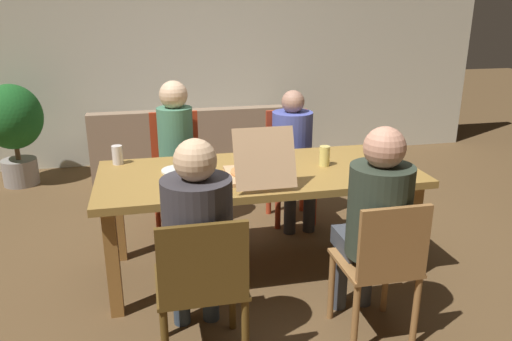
% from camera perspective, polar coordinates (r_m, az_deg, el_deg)
% --- Properties ---
extents(ground_plane, '(20.00, 20.00, 0.00)m').
position_cam_1_polar(ground_plane, '(3.66, 0.35, -11.15)').
color(ground_plane, brown).
extents(back_wall, '(6.88, 0.12, 2.99)m').
position_cam_1_polar(back_wall, '(5.99, -5.90, 15.40)').
color(back_wall, beige).
rests_on(back_wall, ground).
extents(dining_table, '(2.15, 0.92, 0.75)m').
position_cam_1_polar(dining_table, '(3.38, 0.37, -1.29)').
color(dining_table, olive).
rests_on(dining_table, ground).
extents(chair_0, '(0.45, 0.44, 0.87)m').
position_cam_1_polar(chair_0, '(2.55, -6.26, -12.83)').
color(chair_0, brown).
rests_on(chair_0, ground).
extents(person_0, '(0.35, 0.54, 1.22)m').
position_cam_1_polar(person_0, '(2.57, -6.80, -6.96)').
color(person_0, '#303B49').
rests_on(person_0, ground).
extents(chair_1, '(0.39, 0.39, 0.95)m').
position_cam_1_polar(chair_1, '(4.35, 3.81, 0.70)').
color(chair_1, '#AC371E').
rests_on(chair_1, ground).
extents(person_1, '(0.34, 0.49, 1.15)m').
position_cam_1_polar(person_1, '(4.17, 4.35, 2.73)').
color(person_1, '#35363F').
rests_on(person_1, ground).
extents(chair_2, '(0.42, 0.42, 0.97)m').
position_cam_1_polar(chair_2, '(4.20, -9.13, 0.49)').
color(chair_2, '#B5361A').
rests_on(chair_2, ground).
extents(person_2, '(0.28, 0.48, 1.26)m').
position_cam_1_polar(person_2, '(4.00, -9.14, 2.63)').
color(person_2, '#3C2E45').
rests_on(person_2, ground).
extents(chair_3, '(0.41, 0.41, 0.86)m').
position_cam_1_polar(chair_3, '(2.80, 14.30, -10.39)').
color(chair_3, olive).
rests_on(chair_3, ground).
extents(person_3, '(0.34, 0.50, 1.23)m').
position_cam_1_polar(person_3, '(2.80, 13.53, -4.96)').
color(person_3, '#3A3E45').
rests_on(person_3, ground).
extents(pizza_box_0, '(0.37, 0.51, 0.38)m').
position_cam_1_polar(pizza_box_0, '(3.19, 0.14, -0.04)').
color(pizza_box_0, tan).
rests_on(pizza_box_0, dining_table).
extents(plate_0, '(0.22, 0.22, 0.01)m').
position_cam_1_polar(plate_0, '(3.38, -8.96, 0.02)').
color(plate_0, white).
rests_on(plate_0, dining_table).
extents(plate_1, '(0.24, 0.24, 0.03)m').
position_cam_1_polar(plate_1, '(3.48, 14.16, 0.25)').
color(plate_1, white).
rests_on(plate_1, dining_table).
extents(drinking_glass_0, '(0.07, 0.07, 0.14)m').
position_cam_1_polar(drinking_glass_0, '(3.47, 7.90, 1.66)').
color(drinking_glass_0, '#D9C867').
rests_on(drinking_glass_0, dining_table).
extents(drinking_glass_1, '(0.07, 0.07, 0.13)m').
position_cam_1_polar(drinking_glass_1, '(3.61, -15.67, 1.74)').
color(drinking_glass_1, silver).
rests_on(drinking_glass_1, dining_table).
extents(couch, '(2.15, 0.79, 0.79)m').
position_cam_1_polar(couch, '(5.53, -7.09, 2.30)').
color(couch, '#8C745B').
rests_on(couch, ground).
extents(potted_plant, '(0.61, 0.61, 1.06)m').
position_cam_1_polar(potted_plant, '(5.67, -26.21, 4.84)').
color(potted_plant, gray).
rests_on(potted_plant, ground).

